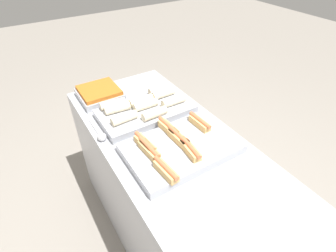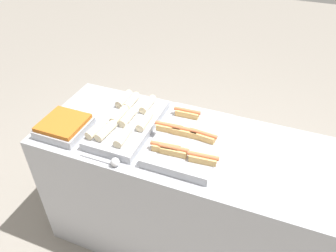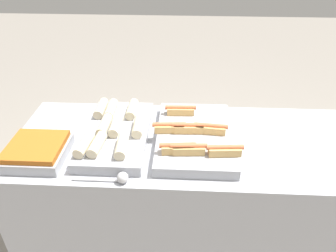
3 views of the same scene
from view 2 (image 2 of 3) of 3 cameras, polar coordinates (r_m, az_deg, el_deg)
ground_plane at (r=2.51m, az=2.18°, el=-18.45°), size 12.00×12.00×0.00m
counter at (r=2.15m, az=2.47°, el=-11.81°), size 1.69×0.69×0.90m
tray_hotdogs at (r=1.79m, az=3.63°, el=-2.23°), size 0.41×0.56×0.10m
tray_wraps at (r=1.91m, az=-7.06°, el=0.73°), size 0.30×0.55×0.10m
tray_side_front at (r=1.96m, az=-17.66°, el=-0.04°), size 0.26×0.26×0.07m
serving_spoon_near at (r=1.70m, az=-9.68°, el=-6.15°), size 0.23×0.05×0.05m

